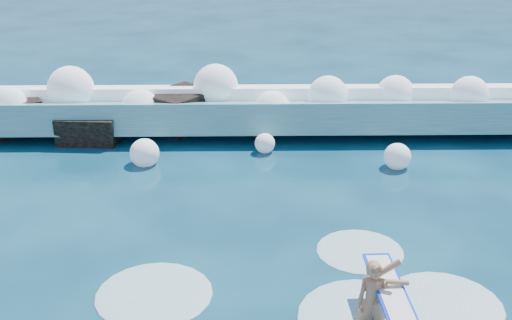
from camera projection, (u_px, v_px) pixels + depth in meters
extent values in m
plane|color=#082A40|center=(188.00, 247.00, 13.88)|extent=(200.00, 200.00, 0.00)
cube|color=teal|center=(244.00, 116.00, 20.47)|extent=(19.00, 2.89, 1.59)
cube|color=white|center=(244.00, 95.00, 21.02)|extent=(19.00, 1.34, 0.74)
cube|color=black|center=(1.00, 119.00, 20.36)|extent=(2.92, 2.68, 1.28)
cube|color=black|center=(90.00, 130.00, 19.71)|extent=(1.87, 1.50, 0.99)
cube|color=black|center=(181.00, 112.00, 20.80)|extent=(2.47, 2.53, 1.38)
imported|color=#A9734F|center=(373.00, 303.00, 11.11)|extent=(0.60, 0.41, 1.61)
cube|color=#0C36CC|center=(389.00, 288.00, 11.05)|extent=(0.56, 2.21, 0.05)
cube|color=white|center=(389.00, 287.00, 11.05)|extent=(0.47, 2.03, 0.05)
sphere|color=white|center=(10.00, 103.00, 19.90)|extent=(1.05, 1.05, 1.05)
sphere|color=white|center=(71.00, 89.00, 20.37)|extent=(1.48, 1.48, 1.48)
sphere|color=white|center=(141.00, 109.00, 20.30)|extent=(1.25, 1.25, 1.25)
sphere|color=white|center=(216.00, 86.00, 20.78)|extent=(1.44, 1.44, 1.44)
sphere|color=white|center=(272.00, 109.00, 20.10)|extent=(1.16, 1.16, 1.16)
sphere|color=white|center=(328.00, 95.00, 20.27)|extent=(1.26, 1.26, 1.26)
sphere|color=white|center=(395.00, 94.00, 20.83)|extent=(1.24, 1.24, 1.24)
sphere|color=white|center=(469.00, 95.00, 20.16)|extent=(1.19, 1.19, 1.19)
sphere|color=white|center=(145.00, 153.00, 18.00)|extent=(0.83, 0.83, 0.83)
sphere|color=white|center=(265.00, 143.00, 18.82)|extent=(0.60, 0.60, 0.60)
sphere|color=white|center=(397.00, 157.00, 17.77)|extent=(0.76, 0.76, 0.76)
ellipsoid|color=silver|center=(366.00, 318.00, 11.58)|extent=(2.53, 2.53, 0.13)
ellipsoid|color=silver|center=(443.00, 304.00, 11.96)|extent=(2.23, 2.23, 0.11)
ellipsoid|color=silver|center=(154.00, 294.00, 12.27)|extent=(2.27, 2.27, 0.11)
ellipsoid|color=silver|center=(360.00, 251.00, 13.74)|extent=(1.88, 1.88, 0.09)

